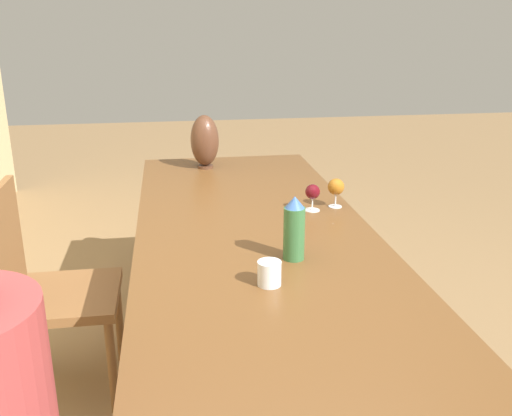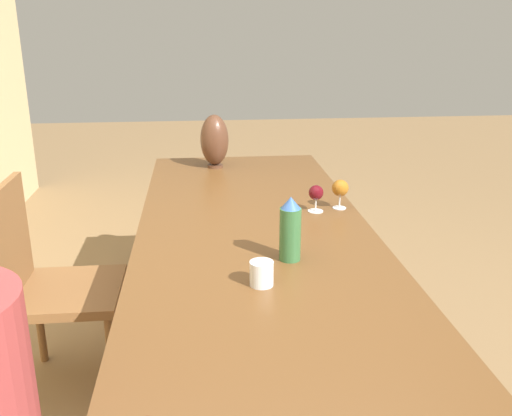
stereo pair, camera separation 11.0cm
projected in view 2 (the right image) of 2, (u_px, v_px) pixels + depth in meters
name	position (u px, v px, depth m)	size (l,w,h in m)	color
dining_table	(263.00, 271.00, 2.04)	(3.02, 0.94, 0.73)	brown
water_bottle	(290.00, 230.00, 1.96)	(0.08, 0.08, 0.23)	#336638
water_tumbler	(262.00, 273.00, 1.79)	(0.08, 0.08, 0.08)	silver
vase	(214.00, 140.00, 3.16)	(0.16, 0.16, 0.30)	#4C2D1E
wine_glass_1	(340.00, 189.00, 2.50)	(0.07, 0.07, 0.13)	silver
wine_glass_2	(316.00, 194.00, 2.46)	(0.07, 0.07, 0.12)	silver
chair_far	(49.00, 281.00, 2.36)	(0.44, 0.44, 0.92)	brown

